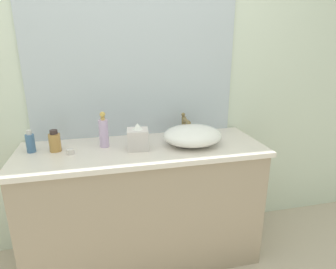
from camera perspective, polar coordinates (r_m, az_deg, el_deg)
bathroom_wall_rear at (r=2.05m, az=-9.94°, el=12.54°), size 6.00×0.06×2.60m
vanity_counter at (r=2.03m, az=-4.73°, el=-13.69°), size 1.56×0.57×0.84m
wall_mirror_panel at (r=2.02m, az=-6.68°, el=13.01°), size 1.42×0.01×0.95m
sink_basin at (r=1.87m, az=4.87°, el=-0.18°), size 0.39×0.34×0.13m
faucet at (r=2.02m, az=3.33°, el=2.22°), size 0.03×0.15×0.16m
soap_dispenser at (r=1.86m, az=-12.69°, el=0.52°), size 0.06×0.06×0.23m
lotion_bottle at (r=1.93m, az=-25.73°, el=-1.47°), size 0.05×0.05×0.14m
perfume_bottle at (r=1.89m, az=-21.63°, el=-1.34°), size 0.07×0.07×0.14m
tissue_box at (r=1.80m, az=-6.03°, el=-0.68°), size 0.14×0.14×0.17m
candle_jar at (r=1.82m, az=-18.89°, el=-3.24°), size 0.05×0.05×0.03m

